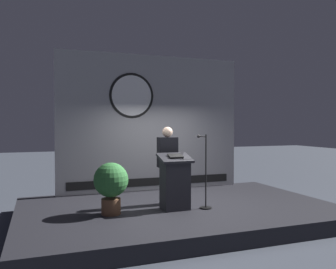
{
  "coord_description": "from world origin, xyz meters",
  "views": [
    {
      "loc": [
        -2.73,
        -6.73,
        1.99
      ],
      "look_at": [
        -0.2,
        0.13,
        1.78
      ],
      "focal_mm": 37.57,
      "sensor_mm": 36.0,
      "label": 1
    }
  ],
  "objects_px": {
    "speaker_person": "(167,165)",
    "potted_plant": "(111,183)",
    "microphone_stand": "(205,182)",
    "podium": "(175,182)"
  },
  "relations": [
    {
      "from": "microphone_stand",
      "to": "speaker_person",
      "type": "bearing_deg",
      "value": 135.28
    },
    {
      "from": "podium",
      "to": "microphone_stand",
      "type": "bearing_deg",
      "value": -9.63
    },
    {
      "from": "podium",
      "to": "speaker_person",
      "type": "xyz_separation_m",
      "value": [
        0.02,
        0.48,
        0.3
      ]
    },
    {
      "from": "speaker_person",
      "to": "microphone_stand",
      "type": "height_order",
      "value": "speaker_person"
    },
    {
      "from": "microphone_stand",
      "to": "potted_plant",
      "type": "xyz_separation_m",
      "value": [
        -1.87,
        0.15,
        0.07
      ]
    },
    {
      "from": "speaker_person",
      "to": "potted_plant",
      "type": "relative_size",
      "value": 1.68
    },
    {
      "from": "microphone_stand",
      "to": "potted_plant",
      "type": "bearing_deg",
      "value": 175.28
    },
    {
      "from": "podium",
      "to": "potted_plant",
      "type": "bearing_deg",
      "value": 177.66
    },
    {
      "from": "microphone_stand",
      "to": "potted_plant",
      "type": "distance_m",
      "value": 1.88
    },
    {
      "from": "podium",
      "to": "potted_plant",
      "type": "xyz_separation_m",
      "value": [
        -1.27,
        0.05,
        0.05
      ]
    }
  ]
}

